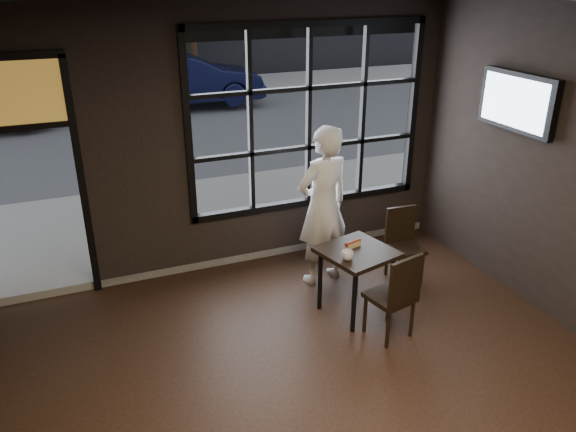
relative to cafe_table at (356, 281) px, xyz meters
name	(u,v)px	position (x,y,z in m)	size (l,w,h in m)	color
ceiling	(376,21)	(-1.08, -1.93, 2.83)	(6.00, 7.00, 0.02)	black
window_frame	(309,118)	(0.12, 1.57, 1.42)	(3.06, 0.12, 2.28)	black
stained_transom	(2,93)	(-3.18, 1.57, 1.97)	(1.20, 0.06, 0.70)	orange
street_asphalt	(93,58)	(-1.08, 22.07, -0.40)	(60.00, 41.00, 0.04)	#545456
cafe_table	(356,281)	(0.00, 0.00, 0.00)	(0.70, 0.70, 0.76)	black
chair_near	(390,294)	(0.11, -0.50, 0.10)	(0.41, 0.41, 0.95)	black
chair_window	(406,246)	(0.89, 0.40, 0.06)	(0.38, 0.38, 0.89)	black
man	(323,206)	(-0.04, 0.78, 0.58)	(0.70, 0.46, 1.92)	silver
hotdog	(353,244)	(-0.01, 0.09, 0.40)	(0.20, 0.08, 0.06)	tan
cup	(347,255)	(-0.19, -0.14, 0.42)	(0.12, 0.12, 0.10)	silver
tv	(517,102)	(1.85, 0.00, 1.79)	(0.12, 1.06, 0.62)	black
navy_car	(184,80)	(0.49, 10.55, 0.41)	(1.46, 4.18, 1.38)	black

